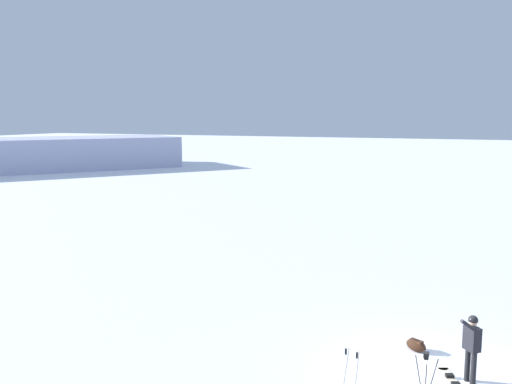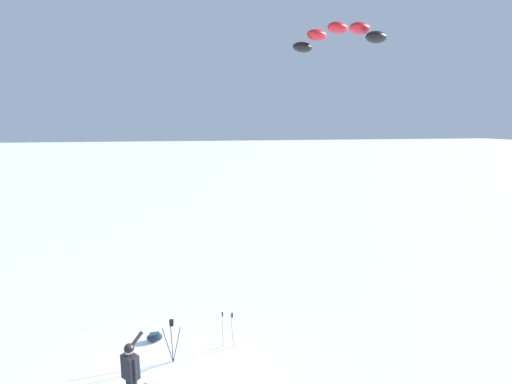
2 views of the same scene
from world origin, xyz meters
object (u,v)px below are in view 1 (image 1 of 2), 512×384
snowboard (452,381)px  ski_poles (351,367)px  gear_bag_large (416,345)px  snowboarder (472,341)px  camera_tripod (426,368)px

snowboard → ski_poles: (2.21, 1.85, 0.78)m
gear_bag_large → ski_poles: size_ratio=0.57×
snowboarder → ski_poles: size_ratio=1.48×
snowboard → camera_tripod: bearing=70.6°
snowboard → ski_poles: 2.98m
camera_tripod → ski_poles: 1.70m
camera_tripod → gear_bag_large: bearing=-80.1°
snowboarder → gear_bag_large: size_ratio=2.59×
gear_bag_large → camera_tripod: 3.20m
snowboarder → camera_tripod: size_ratio=1.35×
snowboard → gear_bag_large: (1.07, -1.53, 0.16)m
gear_bag_large → camera_tripod: bearing=99.9°
snowboarder → camera_tripod: 1.92m
snowboard → ski_poles: size_ratio=1.37×
gear_bag_large → camera_tripod: camera_tripod is taller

